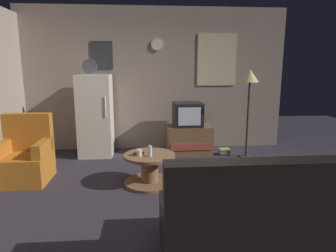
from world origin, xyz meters
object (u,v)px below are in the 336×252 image
(fridge, at_px, (96,115))
(remote_control, at_px, (139,153))
(coffee_table, at_px, (150,169))
(wine_glass, at_px, (150,151))
(crt_tv, at_px, (188,114))
(couch, at_px, (257,218))
(standing_lamp, at_px, (250,83))
(book_stack, at_px, (224,152))
(armchair, at_px, (25,158))
(mug_ceramic_white, at_px, (139,153))
(tv_stand, at_px, (189,139))

(fridge, distance_m, remote_control, 1.71)
(coffee_table, distance_m, wine_glass, 0.31)
(wine_glass, bearing_deg, remote_control, 141.27)
(crt_tv, bearing_deg, couch, -86.81)
(coffee_table, xyz_separation_m, remote_control, (-0.15, 0.03, 0.23))
(standing_lamp, relative_size, book_stack, 8.16)
(wine_glass, xyz_separation_m, armchair, (-1.80, 0.38, -0.17))
(wine_glass, height_order, mug_ceramic_white, wine_glass)
(fridge, relative_size, couch, 1.04)
(standing_lamp, height_order, armchair, standing_lamp)
(fridge, distance_m, tv_stand, 1.82)
(tv_stand, relative_size, wine_glass, 5.60)
(crt_tv, bearing_deg, remote_control, -121.79)
(coffee_table, distance_m, book_stack, 1.95)
(remote_control, bearing_deg, armchair, 159.51)
(standing_lamp, bearing_deg, fridge, 172.64)
(mug_ceramic_white, bearing_deg, armchair, 167.87)
(tv_stand, relative_size, book_stack, 4.31)
(tv_stand, height_order, couch, couch)
(wine_glass, xyz_separation_m, couch, (0.92, -1.53, -0.20))
(mug_ceramic_white, xyz_separation_m, remote_control, (-0.01, 0.10, -0.03))
(fridge, relative_size, remote_control, 11.80)
(remote_control, xyz_separation_m, couch, (1.08, -1.65, -0.13))
(remote_control, bearing_deg, book_stack, 27.21)
(tv_stand, distance_m, book_stack, 0.71)
(armchair, bearing_deg, coffee_table, -8.99)
(mug_ceramic_white, bearing_deg, crt_tv, 60.24)
(mug_ceramic_white, bearing_deg, remote_control, 97.65)
(wine_glass, relative_size, mug_ceramic_white, 1.67)
(fridge, bearing_deg, coffee_table, -57.35)
(book_stack, bearing_deg, coffee_table, -137.80)
(wine_glass, xyz_separation_m, mug_ceramic_white, (-0.14, 0.03, -0.03))
(tv_stand, bearing_deg, crt_tv, -178.59)
(remote_control, height_order, book_stack, remote_control)
(standing_lamp, bearing_deg, tv_stand, 161.51)
(standing_lamp, bearing_deg, armchair, -166.53)
(crt_tv, bearing_deg, wine_glass, -115.22)
(coffee_table, bearing_deg, tv_stand, 61.96)
(tv_stand, xyz_separation_m, wine_glass, (-0.78, -1.58, 0.24))
(mug_ceramic_white, bearing_deg, fridge, 117.64)
(coffee_table, bearing_deg, couch, -60.40)
(standing_lamp, xyz_separation_m, wine_glass, (-1.79, -1.24, -0.85))
(couch, bearing_deg, fridge, 121.09)
(crt_tv, xyz_separation_m, remote_control, (-0.90, -1.45, -0.31))
(armchair, bearing_deg, crt_tv, 25.19)
(armchair, bearing_deg, book_stack, 17.53)
(armchair, height_order, couch, armchair)
(mug_ceramic_white, relative_size, remote_control, 0.60)
(book_stack, bearing_deg, wine_glass, -135.58)
(crt_tv, distance_m, armchair, 2.84)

